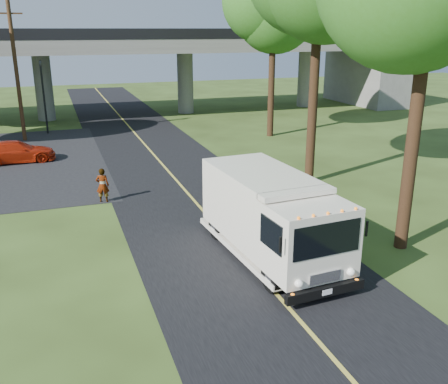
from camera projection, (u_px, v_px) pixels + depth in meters
name	position (u px, v px, depth m)	size (l,w,h in m)	color
ground	(268.00, 285.00, 14.86)	(120.00, 120.00, 0.00)	#2E3F16
road	(183.00, 188.00, 23.84)	(7.00, 90.00, 0.02)	black
lane_line	(183.00, 188.00, 23.83)	(0.12, 90.00, 0.01)	gold
overpass	(116.00, 62.00, 42.18)	(54.00, 10.00, 7.30)	slate
traffic_signal	(43.00, 89.00, 35.36)	(0.18, 0.22, 5.20)	black
utility_pole	(16.00, 72.00, 32.66)	(1.60, 0.26, 9.00)	#472D19
tree_right_far	(277.00, 12.00, 32.95)	(5.77, 5.67, 10.99)	#382314
step_van	(270.00, 214.00, 16.21)	(2.93, 6.82, 2.80)	silver
red_sedan	(16.00, 152.00, 28.34)	(1.71, 4.22, 1.22)	#B7230B
pedestrian	(103.00, 185.00, 21.73)	(0.56, 0.37, 1.54)	gray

